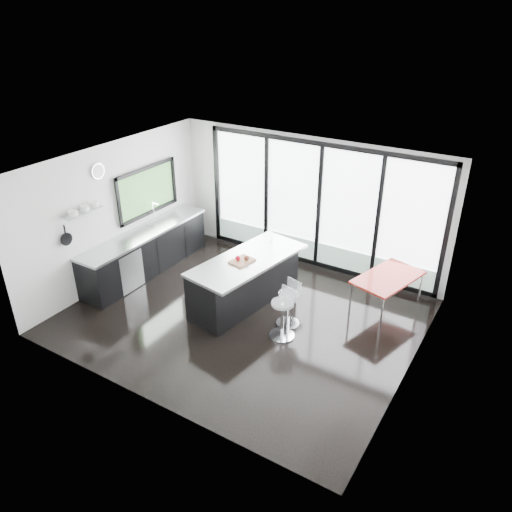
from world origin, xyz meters
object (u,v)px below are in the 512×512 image
Objects in this scene: bar_stool_near at (282,319)px; red_table at (386,293)px; bar_stool_far at (288,308)px; island at (245,280)px.

red_table is (1.24, 1.72, 0.01)m from bar_stool_near.
bar_stool_near is 0.39m from bar_stool_far.
red_table is (1.32, 1.34, 0.03)m from bar_stool_far.
bar_stool_near is 2.12m from red_table.
bar_stool_near is 0.52× the size of red_table.
red_table reaches higher than bar_stool_far.
island is 3.80× the size of bar_stool_far.
bar_stool_far is (1.04, -0.21, -0.16)m from island.
island reaches higher than bar_stool_near.
red_table is at bearing 71.19° from bar_stool_near.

